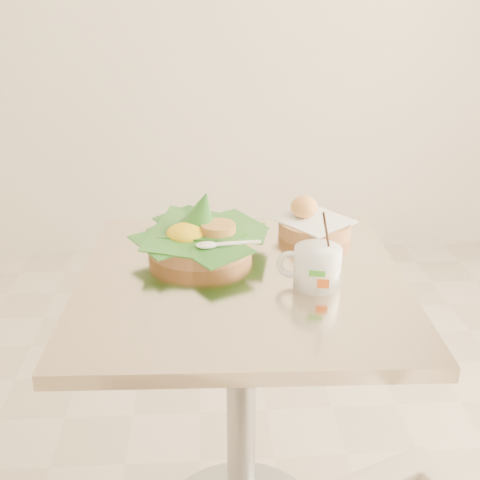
{
  "coord_description": "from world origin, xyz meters",
  "views": [
    {
      "loc": [
        0.03,
        -1.19,
        1.33
      ],
      "look_at": [
        0.11,
        0.0,
        0.82
      ],
      "focal_mm": 45.0,
      "sensor_mm": 36.0,
      "label": 1
    }
  ],
  "objects": [
    {
      "name": "cafe_table",
      "position": [
        0.11,
        -0.03,
        0.53
      ],
      "size": [
        0.72,
        0.72,
        0.75
      ],
      "rotation": [
        0.0,
        0.0,
        -0.03
      ],
      "color": "gray",
      "rests_on": "floor"
    },
    {
      "name": "rice_basket",
      "position": [
        0.02,
        0.12,
        0.79
      ],
      "size": [
        0.31,
        0.31,
        0.16
      ],
      "rotation": [
        0.0,
        0.0,
        0.4
      ],
      "color": "#AF7D4B",
      "rests_on": "cafe_table"
    },
    {
      "name": "coffee_mug",
      "position": [
        0.26,
        -0.08,
        0.79
      ],
      "size": [
        0.13,
        0.1,
        0.17
      ],
      "rotation": [
        0.0,
        0.0,
        -0.21
      ],
      "color": "white",
      "rests_on": "cafe_table"
    },
    {
      "name": "bread_basket",
      "position": [
        0.3,
        0.2,
        0.78
      ],
      "size": [
        0.22,
        0.22,
        0.09
      ],
      "rotation": [
        0.0,
        0.0,
        -0.1
      ],
      "color": "#AF7D4B",
      "rests_on": "cafe_table"
    }
  ]
}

